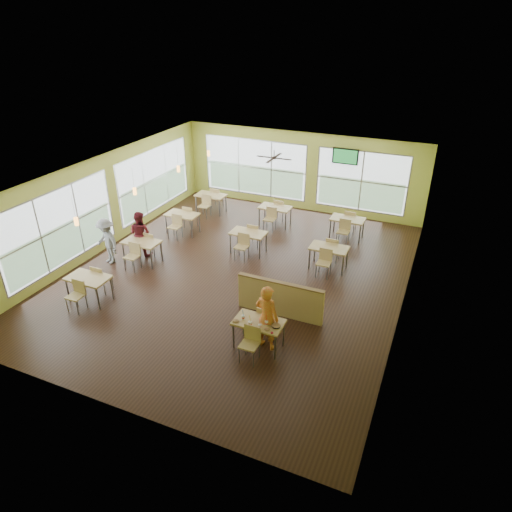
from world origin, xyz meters
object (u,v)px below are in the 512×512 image
object	(u,v)px
man_plaid	(267,317)
food_basket	(276,326)
half_wall_divider	(280,299)
main_table	(259,325)

from	to	relation	value
man_plaid	food_basket	size ratio (longest dim) A/B	7.84
half_wall_divider	man_plaid	world-z (taller)	man_plaid
man_plaid	half_wall_divider	bearing A→B (deg)	-72.57
half_wall_divider	man_plaid	bearing A→B (deg)	-82.71
main_table	man_plaid	xyz separation A→B (m)	(0.17, 0.09, 0.23)
main_table	food_basket	distance (m)	0.49
man_plaid	food_basket	distance (m)	0.33
man_plaid	main_table	bearing A→B (deg)	36.97
main_table	man_plaid	distance (m)	0.30
main_table	food_basket	world-z (taller)	main_table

